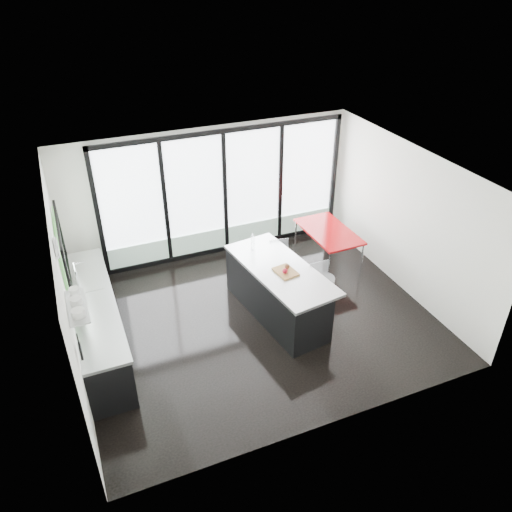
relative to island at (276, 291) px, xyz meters
name	(u,v)px	position (x,y,z in m)	size (l,w,h in m)	color
floor	(257,320)	(-0.38, -0.04, -0.49)	(6.00, 5.00, 0.00)	black
ceiling	(258,174)	(-0.38, -0.04, 2.31)	(6.00, 5.00, 0.00)	white
wall_back	(223,198)	(-0.11, 2.42, 0.78)	(6.00, 0.09, 2.80)	silver
wall_front	(334,350)	(-0.38, -2.54, 0.91)	(6.00, 0.00, 2.80)	silver
wall_left	(65,275)	(-3.36, 0.23, 1.07)	(0.26, 5.00, 2.80)	silver
wall_right	(408,221)	(2.62, -0.04, 0.91)	(0.00, 5.00, 2.80)	silver
counter_cabinets	(97,323)	(-3.06, 0.35, -0.02)	(0.69, 3.24, 1.36)	black
island	(276,291)	(0.00, 0.00, 0.00)	(1.31, 2.47, 1.25)	black
bar_stool_near	(322,295)	(0.76, -0.29, -0.10)	(0.48, 0.48, 0.77)	silver
bar_stool_far	(280,271)	(0.42, 0.72, -0.11)	(0.48, 0.48, 0.76)	silver
red_table	(327,247)	(1.67, 1.11, -0.09)	(0.85, 1.49, 0.80)	#A60D10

